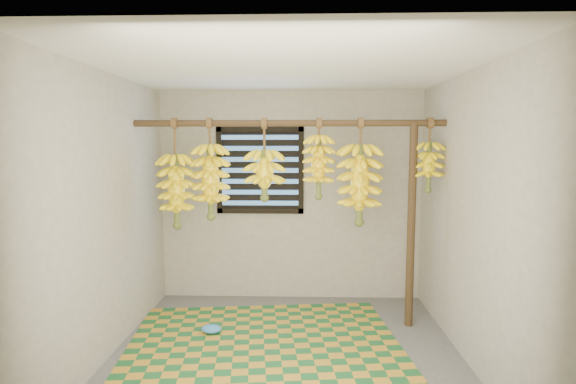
{
  "coord_description": "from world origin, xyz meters",
  "views": [
    {
      "loc": [
        0.13,
        -3.65,
        1.8
      ],
      "look_at": [
        0.0,
        0.55,
        1.35
      ],
      "focal_mm": 28.0,
      "sensor_mm": 36.0,
      "label": 1
    }
  ],
  "objects_px": {
    "woven_mat": "(264,345)",
    "banana_bunch_b": "(211,182)",
    "banana_bunch_c": "(264,175)",
    "plastic_bag": "(211,329)",
    "banana_bunch_e": "(360,185)",
    "banana_bunch_a": "(176,191)",
    "support_post": "(411,226)",
    "banana_bunch_f": "(429,167)",
    "banana_bunch_d": "(319,167)"
  },
  "relations": [
    {
      "from": "banana_bunch_d",
      "to": "banana_bunch_b",
      "type": "bearing_deg",
      "value": 180.0
    },
    {
      "from": "banana_bunch_d",
      "to": "banana_bunch_e",
      "type": "relative_size",
      "value": 0.76
    },
    {
      "from": "woven_mat",
      "to": "banana_bunch_c",
      "type": "xyz_separation_m",
      "value": [
        -0.03,
        0.5,
        1.5
      ]
    },
    {
      "from": "woven_mat",
      "to": "banana_bunch_c",
      "type": "height_order",
      "value": "banana_bunch_c"
    },
    {
      "from": "banana_bunch_a",
      "to": "banana_bunch_e",
      "type": "distance_m",
      "value": 1.8
    },
    {
      "from": "banana_bunch_a",
      "to": "banana_bunch_f",
      "type": "bearing_deg",
      "value": 0.0
    },
    {
      "from": "support_post",
      "to": "banana_bunch_d",
      "type": "bearing_deg",
      "value": 180.0
    },
    {
      "from": "banana_bunch_a",
      "to": "banana_bunch_b",
      "type": "xyz_separation_m",
      "value": [
        0.34,
        0.0,
        0.09
      ]
    },
    {
      "from": "woven_mat",
      "to": "banana_bunch_e",
      "type": "bearing_deg",
      "value": 29.06
    },
    {
      "from": "woven_mat",
      "to": "plastic_bag",
      "type": "relative_size",
      "value": 12.47
    },
    {
      "from": "banana_bunch_e",
      "to": "banana_bunch_f",
      "type": "bearing_deg",
      "value": 0.0
    },
    {
      "from": "banana_bunch_d",
      "to": "woven_mat",
      "type": "bearing_deg",
      "value": -134.96
    },
    {
      "from": "banana_bunch_a",
      "to": "banana_bunch_c",
      "type": "relative_size",
      "value": 1.35
    },
    {
      "from": "support_post",
      "to": "banana_bunch_a",
      "type": "relative_size",
      "value": 1.86
    },
    {
      "from": "banana_bunch_e",
      "to": "plastic_bag",
      "type": "bearing_deg",
      "value": -168.99
    },
    {
      "from": "banana_bunch_a",
      "to": "woven_mat",
      "type": "bearing_deg",
      "value": -28.88
    },
    {
      "from": "woven_mat",
      "to": "banana_bunch_e",
      "type": "relative_size",
      "value": 2.36
    },
    {
      "from": "woven_mat",
      "to": "banana_bunch_b",
      "type": "relative_size",
      "value": 2.48
    },
    {
      "from": "woven_mat",
      "to": "banana_bunch_a",
      "type": "height_order",
      "value": "banana_bunch_a"
    },
    {
      "from": "banana_bunch_f",
      "to": "banana_bunch_e",
      "type": "bearing_deg",
      "value": -180.0
    },
    {
      "from": "support_post",
      "to": "banana_bunch_d",
      "type": "height_order",
      "value": "banana_bunch_d"
    },
    {
      "from": "banana_bunch_f",
      "to": "banana_bunch_c",
      "type": "bearing_deg",
      "value": -180.0
    },
    {
      "from": "banana_bunch_b",
      "to": "banana_bunch_c",
      "type": "xyz_separation_m",
      "value": [
        0.53,
        -0.0,
        0.07
      ]
    },
    {
      "from": "banana_bunch_e",
      "to": "banana_bunch_c",
      "type": "bearing_deg",
      "value": 180.0
    },
    {
      "from": "banana_bunch_c",
      "to": "banana_bunch_e",
      "type": "xyz_separation_m",
      "value": [
        0.93,
        0.0,
        -0.09
      ]
    },
    {
      "from": "woven_mat",
      "to": "banana_bunch_f",
      "type": "xyz_separation_m",
      "value": [
        1.55,
        0.5,
        1.58
      ]
    },
    {
      "from": "support_post",
      "to": "banana_bunch_c",
      "type": "distance_m",
      "value": 1.52
    },
    {
      "from": "woven_mat",
      "to": "banana_bunch_b",
      "type": "bearing_deg",
      "value": 138.4
    },
    {
      "from": "banana_bunch_c",
      "to": "banana_bunch_e",
      "type": "relative_size",
      "value": 0.77
    },
    {
      "from": "support_post",
      "to": "banana_bunch_e",
      "type": "height_order",
      "value": "banana_bunch_e"
    },
    {
      "from": "banana_bunch_c",
      "to": "banana_bunch_d",
      "type": "distance_m",
      "value": 0.53
    },
    {
      "from": "banana_bunch_a",
      "to": "banana_bunch_c",
      "type": "distance_m",
      "value": 0.89
    },
    {
      "from": "plastic_bag",
      "to": "banana_bunch_e",
      "type": "xyz_separation_m",
      "value": [
        1.42,
        0.28,
        1.36
      ]
    },
    {
      "from": "woven_mat",
      "to": "banana_bunch_d",
      "type": "xyz_separation_m",
      "value": [
        0.5,
        0.5,
        1.58
      ]
    },
    {
      "from": "support_post",
      "to": "banana_bunch_b",
      "type": "distance_m",
      "value": 2.01
    },
    {
      "from": "plastic_bag",
      "to": "banana_bunch_e",
      "type": "height_order",
      "value": "banana_bunch_e"
    },
    {
      "from": "banana_bunch_a",
      "to": "banana_bunch_e",
      "type": "bearing_deg",
      "value": 0.0
    },
    {
      "from": "woven_mat",
      "to": "banana_bunch_f",
      "type": "bearing_deg",
      "value": 17.76
    },
    {
      "from": "support_post",
      "to": "banana_bunch_f",
      "type": "distance_m",
      "value": 0.6
    },
    {
      "from": "banana_bunch_c",
      "to": "banana_bunch_e",
      "type": "distance_m",
      "value": 0.93
    },
    {
      "from": "woven_mat",
      "to": "banana_bunch_a",
      "type": "bearing_deg",
      "value": 151.12
    },
    {
      "from": "support_post",
      "to": "banana_bunch_c",
      "type": "relative_size",
      "value": 2.52
    },
    {
      "from": "woven_mat",
      "to": "banana_bunch_d",
      "type": "bearing_deg",
      "value": 45.04
    },
    {
      "from": "plastic_bag",
      "to": "banana_bunch_b",
      "type": "xyz_separation_m",
      "value": [
        -0.04,
        0.28,
        1.38
      ]
    },
    {
      "from": "banana_bunch_d",
      "to": "banana_bunch_a",
      "type": "bearing_deg",
      "value": -180.0
    },
    {
      "from": "woven_mat",
      "to": "plastic_bag",
      "type": "bearing_deg",
      "value": 157.02
    },
    {
      "from": "support_post",
      "to": "banana_bunch_b",
      "type": "bearing_deg",
      "value": 180.0
    },
    {
      "from": "banana_bunch_c",
      "to": "banana_bunch_e",
      "type": "bearing_deg",
      "value": 0.0
    },
    {
      "from": "banana_bunch_c",
      "to": "banana_bunch_a",
      "type": "bearing_deg",
      "value": 180.0
    },
    {
      "from": "plastic_bag",
      "to": "banana_bunch_b",
      "type": "height_order",
      "value": "banana_bunch_b"
    }
  ]
}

